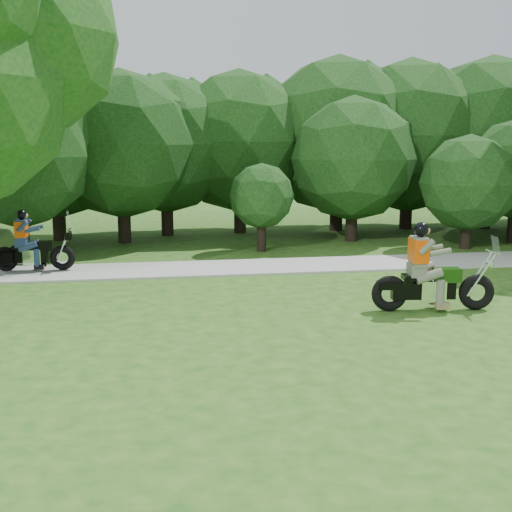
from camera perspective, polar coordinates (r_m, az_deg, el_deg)
name	(u,v)px	position (r m, az deg, el deg)	size (l,w,h in m)	color
ground	(475,351)	(12.06, 18.88, -7.98)	(100.00, 100.00, 0.00)	#1F4F16
walkway	(343,264)	(19.24, 7.72, -0.71)	(60.00, 2.20, 0.06)	#9E9E99
tree_line	(294,142)	(25.31, 3.41, 10.04)	(39.55, 11.67, 7.19)	black
chopper_motorcycle	(428,278)	(14.35, 15.02, -1.93)	(2.72, 0.81, 1.95)	black
touring_motorcycle	(28,249)	(18.93, -19.59, 0.61)	(2.26, 0.68, 1.72)	black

